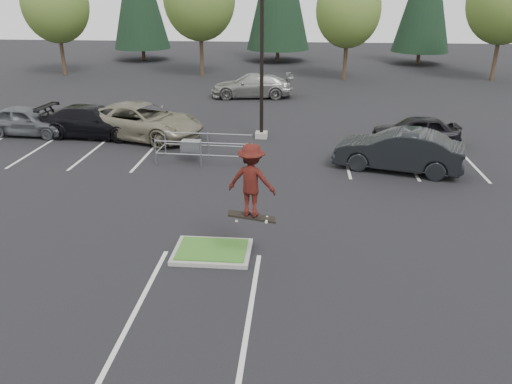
# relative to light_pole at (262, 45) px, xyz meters

# --- Properties ---
(ground) EXTENTS (120.00, 120.00, 0.00)m
(ground) POSITION_rel_light_pole_xyz_m (-0.50, -12.00, -4.56)
(ground) COLOR black
(ground) RESTS_ON ground
(grass_median) EXTENTS (2.20, 1.60, 0.16)m
(grass_median) POSITION_rel_light_pole_xyz_m (-0.50, -12.00, -4.48)
(grass_median) COLOR gray
(grass_median) RESTS_ON ground
(stall_lines) EXTENTS (22.62, 17.60, 0.01)m
(stall_lines) POSITION_rel_light_pole_xyz_m (-1.85, -5.98, -4.56)
(stall_lines) COLOR silver
(stall_lines) RESTS_ON ground
(light_pole) EXTENTS (0.70, 0.60, 10.12)m
(light_pole) POSITION_rel_light_pole_xyz_m (0.00, 0.00, 0.00)
(light_pole) COLOR gray
(light_pole) RESTS_ON ground
(decid_a) EXTENTS (5.44, 5.44, 8.91)m
(decid_a) POSITION_rel_light_pole_xyz_m (-18.51, 18.03, 1.02)
(decid_a) COLOR #38281C
(decid_a) RESTS_ON ground
(decid_b) EXTENTS (5.89, 5.89, 9.64)m
(decid_b) POSITION_rel_light_pole_xyz_m (-6.51, 18.53, 1.48)
(decid_b) COLOR #38281C
(decid_b) RESTS_ON ground
(decid_c) EXTENTS (5.12, 5.12, 8.38)m
(decid_c) POSITION_rel_light_pole_xyz_m (5.49, 17.83, 0.69)
(decid_c) COLOR #38281C
(decid_c) RESTS_ON ground
(decid_d) EXTENTS (5.76, 5.76, 9.43)m
(decid_d) POSITION_rel_light_pole_xyz_m (17.49, 18.33, 1.35)
(decid_d) COLOR #38281C
(decid_d) RESTS_ON ground
(cart_corral) EXTENTS (4.07, 1.61, 1.14)m
(cart_corral) POSITION_rel_light_pole_xyz_m (-2.62, -3.98, -3.85)
(cart_corral) COLOR #96999E
(cart_corral) RESTS_ON ground
(skateboarder) EXTENTS (1.38, 0.96, 2.14)m
(skateboarder) POSITION_rel_light_pole_xyz_m (0.70, -12.54, -2.07)
(skateboarder) COLOR black
(skateboarder) RESTS_ON ground
(car_l_tan) EXTENTS (6.83, 4.63, 1.74)m
(car_l_tan) POSITION_rel_light_pole_xyz_m (-6.02, -0.50, -3.69)
(car_l_tan) COLOR #78715B
(car_l_tan) RESTS_ON ground
(car_l_black) EXTENTS (5.63, 2.69, 1.58)m
(car_l_black) POSITION_rel_light_pole_xyz_m (-8.50, -0.50, -3.77)
(car_l_black) COLOR black
(car_l_black) RESTS_ON ground
(car_l_grey) EXTENTS (4.56, 2.07, 1.52)m
(car_l_grey) POSITION_rel_light_pole_xyz_m (-12.00, -0.50, -3.80)
(car_l_grey) COLOR #4E5256
(car_l_grey) RESTS_ON ground
(car_r_charc) EXTENTS (5.48, 3.16, 1.71)m
(car_r_charc) POSITION_rel_light_pole_xyz_m (6.00, -4.29, -3.71)
(car_r_charc) COLOR black
(car_r_charc) RESTS_ON ground
(car_r_black) EXTENTS (4.14, 1.75, 1.40)m
(car_r_black) POSITION_rel_light_pole_xyz_m (7.50, -0.50, -3.86)
(car_r_black) COLOR black
(car_r_black) RESTS_ON ground
(car_far_silver) EXTENTS (5.77, 2.78, 1.62)m
(car_far_silver) POSITION_rel_light_pole_xyz_m (-1.38, 10.00, -3.75)
(car_far_silver) COLOR gray
(car_far_silver) RESTS_ON ground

